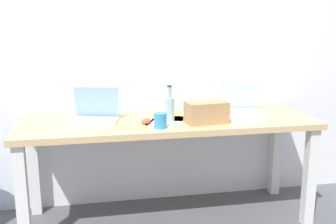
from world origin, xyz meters
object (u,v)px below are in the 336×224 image
Objects in this scene: desk at (168,133)px; computer_mouse at (146,121)px; beer_bottle at (169,109)px; laptop_right at (239,106)px; coffee_mug at (160,120)px; cardboard_box at (206,112)px; laptop_left at (95,114)px.

computer_mouse reaches higher than desk.
computer_mouse is (-0.16, -0.02, -0.07)m from beer_bottle.
laptop_right is 0.72m from coffee_mug.
desk is 20.86× the size of coffee_mug.
laptop_left is at bearing 166.65° from cardboard_box.
laptop_left is at bearing 176.54° from desk.
coffee_mug is (0.40, -0.24, -0.00)m from laptop_left.
laptop_right is (0.55, 0.11, 0.14)m from desk.
computer_mouse is at bearing 173.14° from cardboard_box.
desk is at bearing -3.46° from laptop_left.
laptop_right is at bearing 38.19° from cardboard_box.
beer_bottle is at bearing 27.18° from computer_mouse.
coffee_mug reaches higher than computer_mouse.
desk is 5.84× the size of laptop_left.
desk is 0.27m from coffee_mug.
cardboard_box reaches higher than desk.
desk is 0.32m from cardboard_box.
laptop_left reaches higher than computer_mouse.
beer_bottle is 0.18m from computer_mouse.
beer_bottle is 0.91× the size of cardboard_box.
beer_bottle is 2.43× the size of computer_mouse.
cardboard_box is (0.23, -0.14, 0.17)m from desk.
beer_bottle reaches higher than desk.
coffee_mug is (0.08, -0.12, 0.03)m from computer_mouse.
laptop_left is 0.73m from cardboard_box.
laptop_left is 1.27× the size of cardboard_box.
computer_mouse is at bearing -20.83° from laptop_left.
beer_bottle is at bearing -161.14° from laptop_right.
desk is at bearing -168.31° from laptop_right.
laptop_right reaches higher than coffee_mug.
desk is at bearing 148.51° from cardboard_box.
laptop_right is 1.24× the size of cardboard_box.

